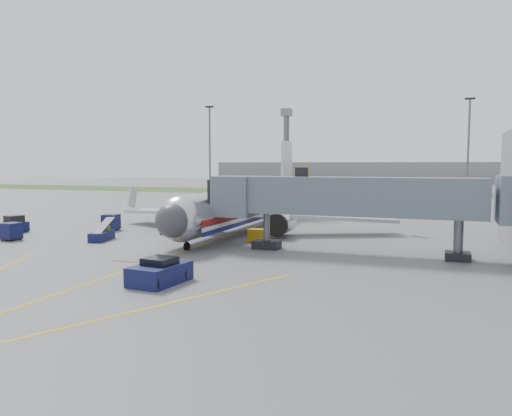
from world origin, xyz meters
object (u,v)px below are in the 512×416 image
(pushback_tug, at_px, (160,272))
(ramp_worker, at_px, (108,230))
(baggage_tug, at_px, (14,225))
(airliner, at_px, (245,206))
(belt_loader, at_px, (102,235))

(pushback_tug, xyz_separation_m, ramp_worker, (-14.15, 14.06, 0.13))
(pushback_tug, relative_size, baggage_tug, 1.42)
(airliner, relative_size, belt_loader, 8.63)
(belt_loader, xyz_separation_m, ramp_worker, (-0.14, 1.09, 0.30))
(belt_loader, bearing_deg, pushback_tug, -42.78)
(pushback_tug, bearing_deg, airliner, 99.39)
(airliner, height_order, belt_loader, airliner)
(airliner, relative_size, pushback_tug, 8.92)
(pushback_tug, relative_size, ramp_worker, 2.54)
(ramp_worker, bearing_deg, airliner, -6.41)
(baggage_tug, distance_m, ramp_worker, 11.72)
(pushback_tug, relative_size, belt_loader, 0.97)
(airliner, xyz_separation_m, ramp_worker, (-10.15, -10.12, -1.86))
(airliner, distance_m, baggage_tug, 24.10)
(airliner, xyz_separation_m, pushback_tug, (4.00, -24.17, -1.99))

